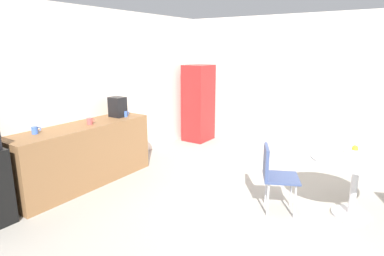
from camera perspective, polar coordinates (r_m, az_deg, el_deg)
name	(u,v)px	position (r m, az deg, el deg)	size (l,w,h in m)	color
ground_plane	(263,222)	(4.03, 12.33, -15.92)	(6.00, 6.00, 0.00)	#9E998E
wall_back	(87,93)	(5.39, -18.01, 5.95)	(6.00, 0.10, 2.60)	silver
wall_side_right	(329,87)	(6.44, 23.04, 6.72)	(0.10, 6.00, 2.60)	silver
counter_block	(83,155)	(5.06, -18.56, -4.50)	(2.16, 0.60, 0.90)	brown
locker_cabinet	(198,103)	(7.05, 1.13, 4.39)	(0.60, 0.50, 1.64)	#B21E1E
round_table	(356,169)	(4.30, 26.95, -6.37)	(1.07, 1.07, 0.75)	silver
chair_navy	(273,171)	(4.12, 14.10, -7.30)	(0.56, 0.56, 0.83)	silver
fruit_bowl	(354,151)	(4.32, 26.64, -3.64)	(0.20, 0.20, 0.11)	silver
mug_white	(35,130)	(4.66, -25.89, -0.36)	(0.13, 0.08, 0.09)	#3F66BF
mug_green	(125,114)	(5.35, -11.67, 2.46)	(0.13, 0.08, 0.09)	#3F66BF
mug_red	(90,121)	(4.94, -17.54, 1.15)	(0.13, 0.08, 0.09)	#D84C4C
coffee_maker	(118,107)	(5.36, -12.96, 3.63)	(0.20, 0.24, 0.32)	black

